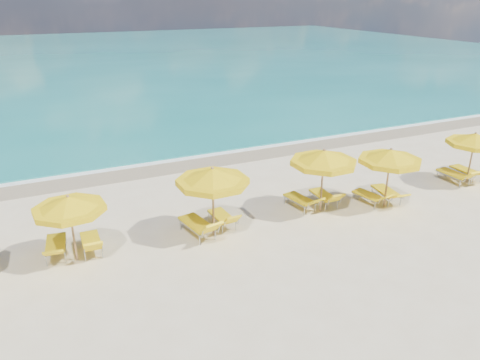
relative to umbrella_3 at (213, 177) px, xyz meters
name	(u,v)px	position (x,y,z in m)	size (l,w,h in m)	color
ground_plane	(258,227)	(1.59, -0.16, -2.05)	(120.00, 120.00, 0.00)	beige
ocean	(77,59)	(1.59, 47.84, -2.05)	(120.00, 80.00, 0.30)	#157773
wet_sand_band	(188,162)	(1.59, 7.24, -2.05)	(120.00, 2.60, 0.01)	tan
foam_line	(182,157)	(1.59, 8.04, -2.05)	(120.00, 1.20, 0.03)	white
whitecap_near	(40,127)	(-4.41, 16.84, -2.05)	(14.00, 0.36, 0.05)	white
whitecap_far	(213,88)	(9.59, 23.84, -2.05)	(18.00, 0.30, 0.05)	white
umbrella_2	(69,205)	(-4.33, 0.26, -0.23)	(2.66, 2.66, 2.14)	#AB8055
umbrella_3	(213,177)	(0.00, 0.00, 0.00)	(3.07, 3.07, 2.41)	#AB8055
umbrella_4	(324,158)	(4.22, 0.01, 0.01)	(3.14, 3.14, 2.42)	#AB8055
umbrella_5	(390,157)	(6.64, -0.66, -0.08)	(2.90, 2.90, 2.32)	#AB8055
umbrella_6	(475,140)	(11.41, -0.28, -0.16)	(2.28, 2.28, 2.22)	#AB8055
lounger_2_left	(56,249)	(-4.84, 0.80, -1.84)	(0.79, 1.83, 0.75)	#A5A8AD
lounger_2_right	(92,246)	(-3.83, 0.59, -1.85)	(0.62, 1.65, 0.80)	#A5A8AD
lounger_3_left	(198,229)	(-0.49, 0.17, -1.81)	(0.97, 2.00, 0.92)	#A5A8AD
lounger_3_right	(223,220)	(0.52, 0.47, -1.85)	(0.63, 1.64, 0.78)	#A5A8AD
lounger_4_left	(300,203)	(3.70, 0.55, -1.84)	(0.81, 1.79, 0.76)	#A5A8AD
lounger_4_right	(324,199)	(4.69, 0.46, -1.84)	(0.66, 1.71, 0.81)	#A5A8AD
lounger_5_left	(369,199)	(6.29, -0.19, -1.86)	(0.82, 1.67, 0.68)	#A5A8AD
lounger_5_right	(387,195)	(7.08, -0.27, -1.84)	(0.87, 1.88, 0.71)	#A5A8AD
lounger_6_left	(454,177)	(10.94, -0.01, -1.83)	(0.63, 1.76, 0.84)	#A5A8AD
lounger_6_right	(466,174)	(11.77, 0.08, -1.84)	(0.65, 1.81, 0.73)	#A5A8AD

